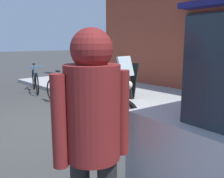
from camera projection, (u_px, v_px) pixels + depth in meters
The scene contains 6 objects.
ground_plane at pixel (65, 124), 5.07m from camera, with size 80.00×80.00×0.00m, color #363636.
touring_motorcycle at pixel (95, 93), 5.18m from camera, with size 2.18×0.62×1.38m.
parked_bicycle at pixel (62, 92), 6.49m from camera, with size 1.66×0.48×0.91m.
pedestrian_walking at pixel (93, 124), 1.71m from camera, with size 0.46×0.55×1.72m.
sandwich_board_sign at pixel (126, 81), 6.82m from camera, with size 0.55×0.41×0.94m.
second_bicycle_by_cafe at pixel (35, 80), 8.27m from camera, with size 1.67×0.68×0.94m.
Camera 1 is at (4.27, -2.49, 1.63)m, focal length 40.23 mm.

